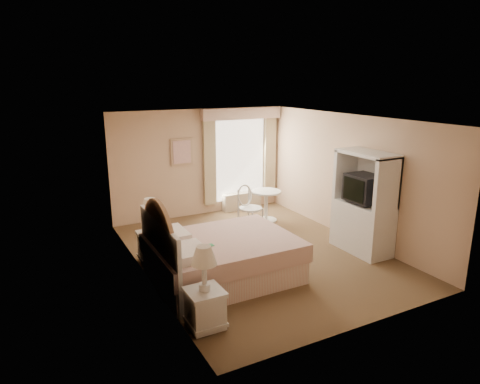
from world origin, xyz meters
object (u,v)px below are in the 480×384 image
bed (217,257)px  cafe_chair (248,204)px  nightstand_near (205,298)px  nightstand_far (152,239)px  armoire (363,211)px  round_table (266,201)px

bed → cafe_chair: size_ratio=2.28×
nightstand_near → nightstand_far: bearing=90.0°
nightstand_near → armoire: armoire is taller
bed → nightstand_far: bed is taller
bed → nightstand_near: bed is taller
nightstand_near → cafe_chair: (2.29, 3.01, 0.15)m
round_table → nightstand_far: bearing=-161.0°
bed → nightstand_far: size_ratio=1.97×
cafe_chair → armoire: size_ratio=0.52×
bed → round_table: bearing=44.2°
nightstand_far → cafe_chair: bearing=15.7°
nightstand_near → armoire: size_ratio=0.59×
cafe_chair → bed: bearing=-155.5°
nightstand_near → round_table: nightstand_near is taller
nightstand_near → round_table: bearing=48.8°
bed → nightstand_far: (-0.73, 1.15, 0.06)m
nightstand_near → nightstand_far: nightstand_far is taller
nightstand_far → round_table: bearing=19.0°
round_table → cafe_chair: bearing=-150.7°
nightstand_far → bed: bearing=-57.8°
bed → cafe_chair: 2.39m
nightstand_far → armoire: 3.90m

